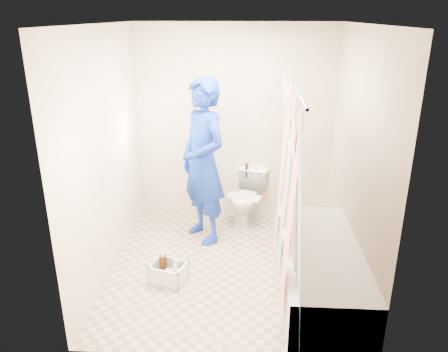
# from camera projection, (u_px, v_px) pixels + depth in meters

# --- Properties ---
(floor) EXTENTS (2.60, 2.60, 0.00)m
(floor) POSITION_uv_depth(u_px,v_px,m) (230.00, 266.00, 4.57)
(floor) COLOR tan
(floor) RESTS_ON ground
(ceiling) EXTENTS (2.40, 2.60, 0.02)m
(ceiling) POSITION_uv_depth(u_px,v_px,m) (231.00, 24.00, 3.73)
(ceiling) COLOR silver
(ceiling) RESTS_ON wall_back
(wall_back) EXTENTS (2.40, 0.02, 2.40)m
(wall_back) POSITION_uv_depth(u_px,v_px,m) (235.00, 125.00, 5.37)
(wall_back) COLOR beige
(wall_back) RESTS_ON ground
(wall_front) EXTENTS (2.40, 0.02, 2.40)m
(wall_front) POSITION_uv_depth(u_px,v_px,m) (221.00, 217.00, 2.93)
(wall_front) COLOR beige
(wall_front) RESTS_ON ground
(wall_left) EXTENTS (0.02, 2.60, 2.40)m
(wall_left) POSITION_uv_depth(u_px,v_px,m) (107.00, 155.00, 4.22)
(wall_left) COLOR beige
(wall_left) RESTS_ON ground
(wall_right) EXTENTS (0.02, 2.60, 2.40)m
(wall_right) POSITION_uv_depth(u_px,v_px,m) (358.00, 160.00, 4.08)
(wall_right) COLOR beige
(wall_right) RESTS_ON ground
(bathtub) EXTENTS (0.70, 1.75, 0.50)m
(bathtub) POSITION_uv_depth(u_px,v_px,m) (319.00, 269.00, 4.03)
(bathtub) COLOR white
(bathtub) RESTS_ON ground
(curtain_rod) EXTENTS (0.02, 1.90, 0.02)m
(curtain_rod) POSITION_uv_depth(u_px,v_px,m) (293.00, 85.00, 3.46)
(curtain_rod) COLOR silver
(curtain_rod) RESTS_ON wall_back
(shower_curtain) EXTENTS (0.06, 1.75, 1.80)m
(shower_curtain) POSITION_uv_depth(u_px,v_px,m) (288.00, 193.00, 3.78)
(shower_curtain) COLOR white
(shower_curtain) RESTS_ON curtain_rod
(toilet) EXTENTS (0.55, 0.73, 0.66)m
(toilet) POSITION_uv_depth(u_px,v_px,m) (247.00, 198.00, 5.42)
(toilet) COLOR white
(toilet) RESTS_ON ground
(tank_lid) EXTENTS (0.44, 0.29, 0.03)m
(tank_lid) POSITION_uv_depth(u_px,v_px,m) (244.00, 197.00, 5.30)
(tank_lid) COLOR white
(tank_lid) RESTS_ON toilet
(tank_internals) EXTENTS (0.16, 0.08, 0.22)m
(tank_internals) POSITION_uv_depth(u_px,v_px,m) (249.00, 169.00, 5.47)
(tank_internals) COLOR black
(tank_internals) RESTS_ON toilet
(plumber) EXTENTS (0.78, 0.81, 1.87)m
(plumber) POSITION_uv_depth(u_px,v_px,m) (203.00, 162.00, 4.84)
(plumber) COLOR #0F3B9E
(plumber) RESTS_ON ground
(cleaning_caddy) EXTENTS (0.39, 0.34, 0.25)m
(cleaning_caddy) POSITION_uv_depth(u_px,v_px,m) (170.00, 274.00, 4.27)
(cleaning_caddy) COLOR silver
(cleaning_caddy) RESTS_ON ground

